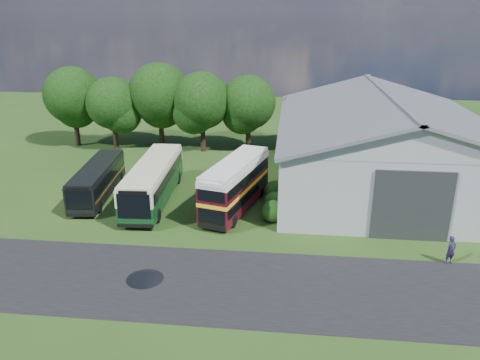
# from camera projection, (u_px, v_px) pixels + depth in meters

# --- Properties ---
(ground) EXTENTS (120.00, 120.00, 0.00)m
(ground) POSITION_uv_depth(u_px,v_px,m) (182.00, 256.00, 30.14)
(ground) COLOR #1E3E13
(ground) RESTS_ON ground
(asphalt_road) EXTENTS (60.00, 8.00, 0.02)m
(asphalt_road) POSITION_uv_depth(u_px,v_px,m) (221.00, 284.00, 27.02)
(asphalt_road) COLOR black
(asphalt_road) RESTS_ON ground
(puddle) EXTENTS (2.20, 2.20, 0.01)m
(puddle) POSITION_uv_depth(u_px,v_px,m) (145.00, 279.00, 27.49)
(puddle) COLOR black
(puddle) RESTS_ON ground
(storage_shed) EXTENTS (18.80, 24.80, 8.15)m
(storage_shed) POSITION_uv_depth(u_px,v_px,m) (383.00, 137.00, 42.11)
(storage_shed) COLOR gray
(storage_shed) RESTS_ON ground
(tree_left_a) EXTENTS (6.46, 6.46, 9.12)m
(tree_left_a) POSITION_uv_depth(u_px,v_px,m) (73.00, 95.00, 52.89)
(tree_left_a) COLOR black
(tree_left_a) RESTS_ON ground
(tree_left_b) EXTENTS (5.78, 5.78, 8.16)m
(tree_left_b) POSITION_uv_depth(u_px,v_px,m) (112.00, 103.00, 51.65)
(tree_left_b) COLOR black
(tree_left_b) RESTS_ON ground
(tree_mid) EXTENTS (6.80, 6.80, 9.60)m
(tree_mid) POSITION_uv_depth(u_px,v_px,m) (159.00, 94.00, 52.03)
(tree_mid) COLOR black
(tree_mid) RESTS_ON ground
(tree_right_a) EXTENTS (6.26, 6.26, 8.83)m
(tree_right_a) POSITION_uv_depth(u_px,v_px,m) (202.00, 101.00, 50.75)
(tree_right_a) COLOR black
(tree_right_a) RESTS_ON ground
(tree_right_b) EXTENTS (5.98, 5.98, 8.45)m
(tree_right_b) POSITION_uv_depth(u_px,v_px,m) (248.00, 102.00, 51.07)
(tree_right_b) COLOR black
(tree_right_b) RESTS_ON ground
(shrub_front) EXTENTS (1.70, 1.70, 1.70)m
(shrub_front) POSITION_uv_depth(u_px,v_px,m) (273.00, 221.00, 35.16)
(shrub_front) COLOR #194714
(shrub_front) RESTS_ON ground
(shrub_mid) EXTENTS (1.60, 1.60, 1.60)m
(shrub_mid) POSITION_uv_depth(u_px,v_px,m) (274.00, 210.00, 37.03)
(shrub_mid) COLOR #194714
(shrub_mid) RESTS_ON ground
(shrub_back) EXTENTS (1.80, 1.80, 1.80)m
(shrub_back) POSITION_uv_depth(u_px,v_px,m) (275.00, 200.00, 38.90)
(shrub_back) COLOR #194714
(shrub_back) RESTS_ON ground
(bus_green_single) EXTENTS (3.34, 11.97, 3.27)m
(bus_green_single) POSITION_uv_depth(u_px,v_px,m) (154.00, 181.00, 38.31)
(bus_green_single) COLOR black
(bus_green_single) RESTS_ON ground
(bus_maroon_double) EXTENTS (4.68, 9.64, 4.01)m
(bus_maroon_double) POSITION_uv_depth(u_px,v_px,m) (236.00, 185.00, 36.57)
(bus_maroon_double) COLOR black
(bus_maroon_double) RESTS_ON ground
(bus_dark_single) EXTENTS (3.37, 10.06, 2.72)m
(bus_dark_single) POSITION_uv_depth(u_px,v_px,m) (98.00, 180.00, 39.37)
(bus_dark_single) COLOR black
(bus_dark_single) RESTS_ON ground
(visitor_a) EXTENTS (0.80, 0.69, 1.84)m
(visitor_a) POSITION_uv_depth(u_px,v_px,m) (451.00, 250.00, 28.89)
(visitor_a) COLOR #231938
(visitor_a) RESTS_ON ground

